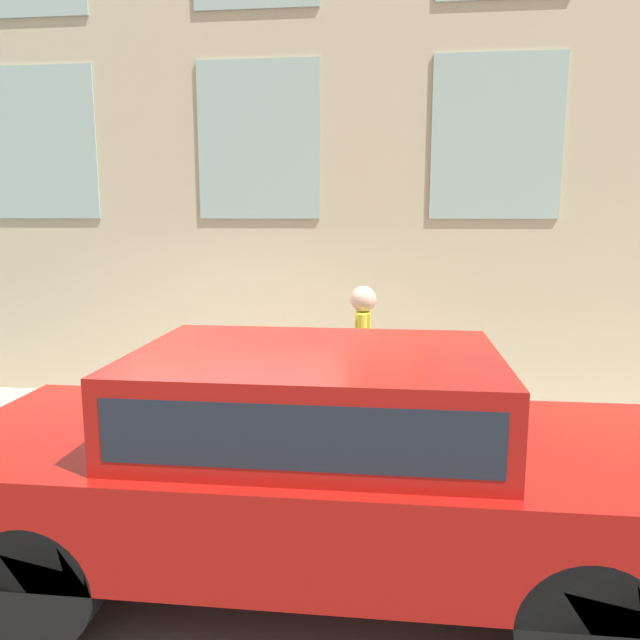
# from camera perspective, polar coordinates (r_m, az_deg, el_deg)

# --- Properties ---
(ground_plane) EXTENTS (80.00, 80.00, 0.00)m
(ground_plane) POSITION_cam_1_polar(r_m,az_deg,el_deg) (6.32, -9.80, -14.33)
(ground_plane) COLOR #514F4C
(sidewalk) EXTENTS (2.39, 60.00, 0.14)m
(sidewalk) POSITION_cam_1_polar(r_m,az_deg,el_deg) (7.36, -7.17, -10.11)
(sidewalk) COLOR #A8A093
(sidewalk) RESTS_ON ground_plane
(building_facade) EXTENTS (0.33, 40.00, 9.85)m
(building_facade) POSITION_cam_1_polar(r_m,az_deg,el_deg) (8.58, -5.56, 25.77)
(building_facade) COLOR #C6B793
(building_facade) RESTS_ON ground_plane
(fire_hydrant) EXTENTS (0.31, 0.43, 0.71)m
(fire_hydrant) POSITION_cam_1_polar(r_m,az_deg,el_deg) (6.54, -3.94, -8.65)
(fire_hydrant) COLOR gold
(fire_hydrant) RESTS_ON sidewalk
(person) EXTENTS (0.41, 0.27, 1.68)m
(person) POSITION_cam_1_polar(r_m,az_deg,el_deg) (6.51, 3.92, -2.76)
(person) COLOR #998466
(person) RESTS_ON sidewalk
(parked_car_red_near) EXTENTS (1.96, 5.05, 1.65)m
(parked_car_red_near) POSITION_cam_1_polar(r_m,az_deg,el_deg) (4.38, -0.38, -12.07)
(parked_car_red_near) COLOR black
(parked_car_red_near) RESTS_ON ground_plane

